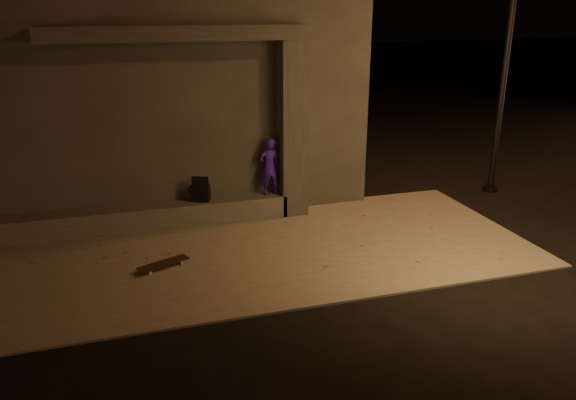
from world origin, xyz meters
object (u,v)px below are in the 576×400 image
object	(u,v)px
backpack	(200,192)
skateboard	(164,264)
skateboarder	(269,167)
column	(292,130)

from	to	relation	value
backpack	skateboard	world-z (taller)	backpack
skateboarder	backpack	world-z (taller)	skateboarder
skateboarder	backpack	distance (m)	1.53
skateboarder	column	bearing A→B (deg)	173.84
backpack	skateboard	size ratio (longest dim) A/B	0.60
column	backpack	distance (m)	2.29
backpack	skateboard	xyz separation A→B (m)	(-0.94, -2.00, -0.56)
column	skateboarder	distance (m)	0.90
column	backpack	world-z (taller)	column
column	skateboard	bearing A→B (deg)	-145.44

